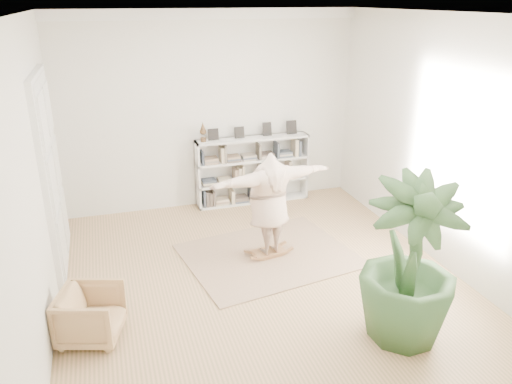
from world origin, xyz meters
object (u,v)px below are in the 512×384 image
(houseplant, at_px, (410,262))
(rocker_board, at_px, (269,252))
(person, at_px, (269,201))
(bookshelf, at_px, (252,171))
(armchair, at_px, (91,315))

(houseplant, bearing_deg, rocker_board, 110.81)
(person, xyz_separation_m, houseplant, (0.88, -2.33, 0.07))
(rocker_board, distance_m, person, 0.86)
(bookshelf, relative_size, rocker_board, 4.00)
(bookshelf, height_order, rocker_board, bookshelf)
(houseplant, bearing_deg, person, 110.81)
(person, bearing_deg, armchair, 16.55)
(rocker_board, xyz_separation_m, person, (0.00, 0.00, 0.86))
(rocker_board, distance_m, houseplant, 2.65)
(person, height_order, houseplant, houseplant)
(armchair, bearing_deg, bookshelf, -23.23)
(bookshelf, distance_m, armchair, 4.66)
(bookshelf, bearing_deg, person, -100.51)
(person, distance_m, houseplant, 2.49)
(bookshelf, xyz_separation_m, armchair, (-3.04, -3.51, -0.32))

